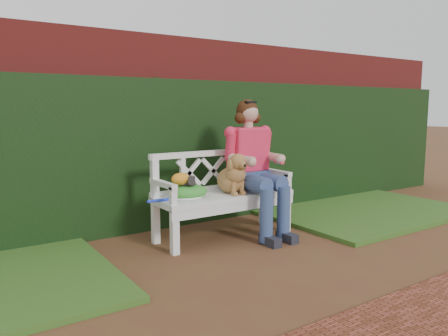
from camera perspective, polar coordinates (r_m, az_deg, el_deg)
ground at (r=3.90m, az=5.00°, el=-12.82°), size 60.00×60.00×0.00m
brick_wall at (r=5.27m, az=-7.94°, el=4.76°), size 10.00×0.30×2.20m
ivy_hedge at (r=5.10m, az=-6.81°, el=1.86°), size 10.00×0.18×1.70m
grass_right at (r=6.16m, az=17.31°, el=-5.20°), size 2.60×2.00×0.05m
garden_bench at (r=4.68m, az=-0.00°, el=-6.19°), size 1.65×0.81×0.48m
seated_woman at (r=4.77m, az=3.51°, el=0.15°), size 0.87×1.00×1.48m
dog at (r=4.59m, az=1.06°, el=-0.65°), size 0.31×0.41×0.44m
tennis_racket at (r=4.37m, az=-5.19°, el=-3.81°), size 0.67×0.49×0.03m
green_bag at (r=4.38m, az=-4.73°, el=-3.03°), size 0.51×0.46×0.14m
camera_item at (r=4.34m, az=-4.69°, el=-1.63°), size 0.16×0.14×0.08m
baseball_glove at (r=4.32m, az=-5.68°, el=-1.43°), size 0.20×0.15×0.12m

